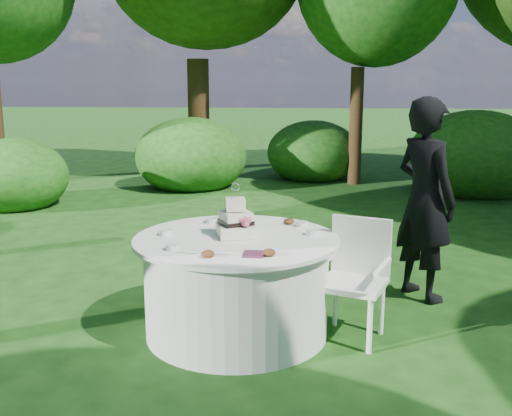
# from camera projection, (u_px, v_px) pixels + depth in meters

# --- Properties ---
(ground) EXTENTS (80.00, 80.00, 0.00)m
(ground) POSITION_uv_depth(u_px,v_px,m) (237.00, 332.00, 4.68)
(ground) COLOR #14360E
(ground) RESTS_ON ground
(napkins) EXTENTS (0.14, 0.14, 0.02)m
(napkins) POSITION_uv_depth(u_px,v_px,m) (254.00, 254.00, 4.06)
(napkins) COLOR #491F37
(napkins) RESTS_ON table
(feather_plume) EXTENTS (0.48, 0.07, 0.01)m
(feather_plume) POSITION_uv_depth(u_px,v_px,m) (210.00, 252.00, 4.11)
(feather_plume) COLOR white
(feather_plume) RESTS_ON table
(guest) EXTENTS (0.72, 0.79, 1.80)m
(guest) POSITION_uv_depth(u_px,v_px,m) (425.00, 200.00, 5.29)
(guest) COLOR black
(guest) RESTS_ON ground
(table) EXTENTS (1.56, 1.56, 0.77)m
(table) POSITION_uv_depth(u_px,v_px,m) (237.00, 285.00, 4.60)
(table) COLOR silver
(table) RESTS_ON ground
(cake) EXTENTS (0.34, 0.34, 0.41)m
(cake) POSITION_uv_depth(u_px,v_px,m) (236.00, 222.00, 4.53)
(cake) COLOR white
(cake) RESTS_ON table
(chair) EXTENTS (0.59, 0.59, 0.91)m
(chair) POSITION_uv_depth(u_px,v_px,m) (356.00, 270.00, 4.54)
(chair) COLOR white
(chair) RESTS_ON ground
(votives) EXTENTS (1.22, 0.93, 0.04)m
(votives) POSITION_uv_depth(u_px,v_px,m) (234.00, 231.00, 4.64)
(votives) COLOR white
(votives) RESTS_ON table
(petal_cups) EXTENTS (0.60, 1.09, 0.05)m
(petal_cups) POSITION_uv_depth(u_px,v_px,m) (258.00, 241.00, 4.33)
(petal_cups) COLOR #562D16
(petal_cups) RESTS_ON table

